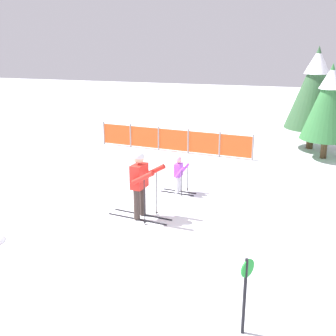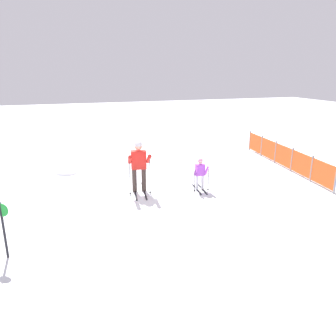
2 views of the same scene
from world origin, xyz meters
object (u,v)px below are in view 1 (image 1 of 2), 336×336
at_px(safety_fence, 173,140).
at_px(conifer_far, 315,87).
at_px(skier_child, 179,172).
at_px(skier_adult, 140,179).
at_px(conifer_near, 329,101).
at_px(trail_marker, 246,287).

relative_size(safety_fence, conifer_far, 1.56).
relative_size(skier_child, safety_fence, 0.17).
relative_size(skier_adult, safety_fence, 0.27).
relative_size(conifer_far, conifer_near, 1.16).
relative_size(skier_adult, conifer_far, 0.43).
distance_m(conifer_far, conifer_near, 1.42).
height_order(skier_adult, conifer_far, conifer_far).
bearing_deg(skier_child, conifer_near, 56.78).
xyz_separation_m(skier_child, conifer_near, (4.06, 4.92, 1.46)).
xyz_separation_m(skier_adult, safety_fence, (-0.94, 6.10, -0.53)).
bearing_deg(skier_adult, conifer_near, 64.85).
relative_size(skier_child, conifer_far, 0.27).
height_order(skier_child, conifer_far, conifer_far).
bearing_deg(skier_adult, safety_fence, 106.95).
bearing_deg(conifer_far, trail_marker, -95.72).
distance_m(skier_child, trail_marker, 5.91).
distance_m(conifer_far, trail_marker, 11.77).
bearing_deg(conifer_far, conifer_near, -71.17).
bearing_deg(safety_fence, conifer_near, 7.56).
bearing_deg(safety_fence, skier_adult, -81.26).
bearing_deg(safety_fence, skier_child, -71.94).
xyz_separation_m(safety_fence, conifer_far, (4.98, 2.03, 1.94)).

